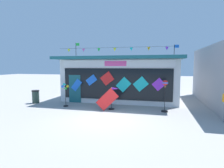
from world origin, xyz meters
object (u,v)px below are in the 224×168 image
wind_spinner_far_left (65,90)px  display_kite_on_ground (107,99)px  wind_spinner_center_left (165,89)px  kite_shop_building (122,78)px  trash_bin (36,97)px  wind_spinner_left (114,95)px

wind_spinner_far_left → display_kite_on_ground: bearing=-8.2°
wind_spinner_far_left → wind_spinner_center_left: size_ratio=0.84×
wind_spinner_far_left → kite_shop_building: bearing=50.2°
wind_spinner_center_left → trash_bin: size_ratio=2.00×
display_kite_on_ground → wind_spinner_left: bearing=49.5°
trash_bin → display_kite_on_ground: bearing=-9.4°
wind_spinner_left → display_kite_on_ground: size_ratio=1.11×
wind_spinner_far_left → display_kite_on_ground: 3.01m
wind_spinner_center_left → display_kite_on_ground: (-3.30, -0.56, -0.67)m
wind_spinner_far_left → display_kite_on_ground: (2.95, -0.42, -0.40)m
display_kite_on_ground → wind_spinner_far_left: bearing=171.8°
wind_spinner_far_left → wind_spinner_left: (3.26, -0.06, -0.21)m
display_kite_on_ground → wind_spinner_center_left: bearing=9.6°
wind_spinner_far_left → display_kite_on_ground: size_ratio=1.24×
trash_bin → wind_spinner_left: bearing=-5.4°
wind_spinner_center_left → wind_spinner_left: bearing=-176.3°
wind_spinner_far_left → trash_bin: bearing=169.1°
wind_spinner_center_left → wind_spinner_far_left: bearing=-178.8°
wind_spinner_center_left → trash_bin: wind_spinner_center_left is taller
wind_spinner_far_left → trash_bin: size_ratio=1.68×
wind_spinner_left → wind_spinner_center_left: wind_spinner_center_left is taller
wind_spinner_left → trash_bin: wind_spinner_left is taller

